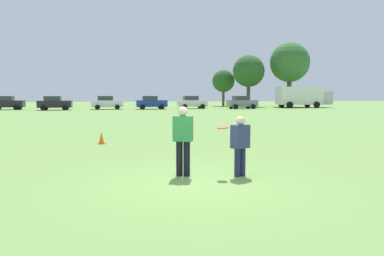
{
  "coord_description": "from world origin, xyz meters",
  "views": [
    {
      "loc": [
        -1.63,
        -8.4,
        2.07
      ],
      "look_at": [
        0.19,
        1.44,
        1.14
      ],
      "focal_mm": 34.17,
      "sensor_mm": 36.0,
      "label": 1
    }
  ],
  "objects_px": {
    "player_defender": "(240,143)",
    "parked_car_center": "(107,103)",
    "parked_car_near_right": "(192,102)",
    "box_truck": "(303,96)",
    "parked_car_mid_right": "(151,102)",
    "traffic_cone": "(101,138)",
    "parked_car_mid_left": "(55,103)",
    "parked_car_far_right": "(242,102)",
    "frisbee": "(223,128)",
    "player_thrower": "(183,137)",
    "parked_car_near_left": "(7,103)"
  },
  "relations": [
    {
      "from": "parked_car_center",
      "to": "parked_car_mid_right",
      "type": "distance_m",
      "value": 6.0
    },
    {
      "from": "frisbee",
      "to": "traffic_cone",
      "type": "relative_size",
      "value": 0.57
    },
    {
      "from": "frisbee",
      "to": "box_truck",
      "type": "relative_size",
      "value": 0.03
    },
    {
      "from": "parked_car_center",
      "to": "parked_car_near_right",
      "type": "xyz_separation_m",
      "value": [
        11.9,
        0.43,
        0.0
      ]
    },
    {
      "from": "parked_car_near_right",
      "to": "box_truck",
      "type": "bearing_deg",
      "value": 1.61
    },
    {
      "from": "traffic_cone",
      "to": "player_thrower",
      "type": "bearing_deg",
      "value": -69.91
    },
    {
      "from": "parked_car_mid_left",
      "to": "parked_car_center",
      "type": "distance_m",
      "value": 6.72
    },
    {
      "from": "player_thrower",
      "to": "parked_car_mid_right",
      "type": "xyz_separation_m",
      "value": [
        2.21,
        41.73,
        -0.07
      ]
    },
    {
      "from": "player_defender",
      "to": "traffic_cone",
      "type": "relative_size",
      "value": 3.18
    },
    {
      "from": "parked_car_near_right",
      "to": "box_truck",
      "type": "xyz_separation_m",
      "value": [
        17.41,
        0.49,
        0.83
      ]
    },
    {
      "from": "parked_car_near_right",
      "to": "parked_car_mid_left",
      "type": "bearing_deg",
      "value": -175.02
    },
    {
      "from": "parked_car_near_left",
      "to": "parked_car_far_right",
      "type": "xyz_separation_m",
      "value": [
        31.88,
        -2.54,
        0.0
      ]
    },
    {
      "from": "parked_car_mid_right",
      "to": "parked_car_far_right",
      "type": "relative_size",
      "value": 1.0
    },
    {
      "from": "traffic_cone",
      "to": "parked_car_center",
      "type": "relative_size",
      "value": 0.11
    },
    {
      "from": "parked_car_far_right",
      "to": "box_truck",
      "type": "height_order",
      "value": "box_truck"
    },
    {
      "from": "parked_car_near_left",
      "to": "parked_car_mid_left",
      "type": "relative_size",
      "value": 1.0
    },
    {
      "from": "box_truck",
      "to": "parked_car_center",
      "type": "bearing_deg",
      "value": -178.21
    },
    {
      "from": "frisbee",
      "to": "parked_car_near_right",
      "type": "bearing_deg",
      "value": 80.53
    },
    {
      "from": "player_thrower",
      "to": "parked_car_mid_left",
      "type": "distance_m",
      "value": 42.34
    },
    {
      "from": "parked_car_near_left",
      "to": "player_thrower",
      "type": "bearing_deg",
      "value": -68.76
    },
    {
      "from": "frisbee",
      "to": "parked_car_mid_right",
      "type": "distance_m",
      "value": 41.93
    },
    {
      "from": "parked_car_mid_right",
      "to": "box_truck",
      "type": "relative_size",
      "value": 0.5
    },
    {
      "from": "parked_car_mid_left",
      "to": "player_defender",
      "type": "bearing_deg",
      "value": -74.06
    },
    {
      "from": "player_defender",
      "to": "parked_car_center",
      "type": "relative_size",
      "value": 0.36
    },
    {
      "from": "player_defender",
      "to": "parked_car_near_left",
      "type": "bearing_deg",
      "value": 112.72
    },
    {
      "from": "player_thrower",
      "to": "parked_car_far_right",
      "type": "bearing_deg",
      "value": 69.84
    },
    {
      "from": "player_defender",
      "to": "box_truck",
      "type": "xyz_separation_m",
      "value": [
        24.12,
        43.42,
        0.9
      ]
    },
    {
      "from": "parked_car_center",
      "to": "box_truck",
      "type": "relative_size",
      "value": 0.5
    },
    {
      "from": "parked_car_near_right",
      "to": "parked_car_far_right",
      "type": "xyz_separation_m",
      "value": [
        6.88,
        -1.79,
        0.0
      ]
    },
    {
      "from": "parked_car_near_right",
      "to": "parked_car_far_right",
      "type": "height_order",
      "value": "same"
    },
    {
      "from": "parked_car_mid_right",
      "to": "parked_car_far_right",
      "type": "height_order",
      "value": "same"
    },
    {
      "from": "player_thrower",
      "to": "parked_car_mid_left",
      "type": "relative_size",
      "value": 0.41
    },
    {
      "from": "parked_car_near_right",
      "to": "parked_car_far_right",
      "type": "distance_m",
      "value": 7.11
    },
    {
      "from": "traffic_cone",
      "to": "box_truck",
      "type": "distance_m",
      "value": 46.05
    },
    {
      "from": "parked_car_mid_left",
      "to": "box_truck",
      "type": "bearing_deg",
      "value": 3.35
    },
    {
      "from": "traffic_cone",
      "to": "parked_car_near_right",
      "type": "distance_m",
      "value": 37.6
    },
    {
      "from": "parked_car_mid_left",
      "to": "parked_car_near_right",
      "type": "height_order",
      "value": "same"
    },
    {
      "from": "parked_car_near_left",
      "to": "parked_car_near_right",
      "type": "height_order",
      "value": "same"
    },
    {
      "from": "parked_car_mid_left",
      "to": "parked_car_center",
      "type": "relative_size",
      "value": 1.0
    },
    {
      "from": "parked_car_center",
      "to": "parked_car_far_right",
      "type": "height_order",
      "value": "same"
    },
    {
      "from": "player_defender",
      "to": "parked_car_near_right",
      "type": "height_order",
      "value": "parked_car_near_right"
    },
    {
      "from": "parked_car_mid_right",
      "to": "parked_car_near_right",
      "type": "distance_m",
      "value": 5.99
    },
    {
      "from": "parked_car_center",
      "to": "box_truck",
      "type": "height_order",
      "value": "box_truck"
    },
    {
      "from": "player_defender",
      "to": "parked_car_mid_right",
      "type": "bearing_deg",
      "value": 88.92
    },
    {
      "from": "player_thrower",
      "to": "traffic_cone",
      "type": "height_order",
      "value": "player_thrower"
    },
    {
      "from": "player_thrower",
      "to": "parked_car_center",
      "type": "xyz_separation_m",
      "value": [
        -3.78,
        42.23,
        -0.07
      ]
    },
    {
      "from": "parked_car_center",
      "to": "traffic_cone",
      "type": "bearing_deg",
      "value": -87.8
    },
    {
      "from": "traffic_cone",
      "to": "parked_car_mid_right",
      "type": "bearing_deg",
      "value": 82.53
    },
    {
      "from": "player_thrower",
      "to": "frisbee",
      "type": "relative_size",
      "value": 6.49
    },
    {
      "from": "player_defender",
      "to": "parked_car_mid_right",
      "type": "relative_size",
      "value": 0.36
    }
  ]
}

